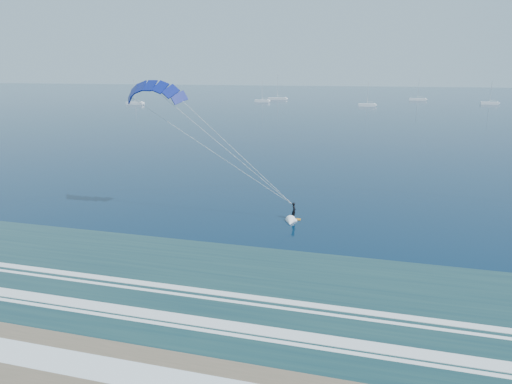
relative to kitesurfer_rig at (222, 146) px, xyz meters
The scene contains 8 objects.
ground 27.16m from the kitesurfer_rig, 94.02° to the right, with size 900.00×900.00×0.00m, color #06233C.
kitesurfer_rig is the anchor object (origin of this frame).
sailboat_0 178.78m from the kitesurfer_rig, 122.45° to the left, with size 8.62×2.40×11.74m.
sailboat_1 186.67m from the kitesurfer_rig, 103.00° to the left, with size 7.39×2.40×10.33m.
sailboat_2 205.78m from the kitesurfer_rig, 100.79° to the left, with size 10.32×2.40×13.69m.
sailboat_3 168.09m from the kitesurfer_rig, 86.56° to the left, with size 7.52×2.40×10.60m.
sailboat_4 218.08m from the kitesurfer_rig, 80.83° to the left, with size 8.63×2.40×11.75m.
sailboat_5 205.39m from the kitesurfer_rig, 71.39° to the left, with size 7.82×2.40×10.80m.
Camera 1 is at (17.63, -19.13, 15.93)m, focal length 32.00 mm.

